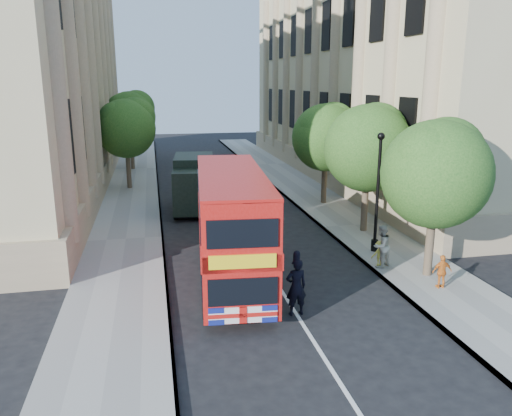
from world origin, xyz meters
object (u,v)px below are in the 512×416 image
box_van (194,185)px  police_constable (296,287)px  lamp_post (377,198)px  woman_pedestrian (381,246)px  double_decker_bus (232,223)px

box_van → police_constable: 14.27m
lamp_post → police_constable: bearing=-135.2°
woman_pedestrian → box_van: bearing=-87.8°
lamp_post → double_decker_bus: (-6.58, -1.71, -0.27)m
box_van → police_constable: (2.01, -14.11, -0.57)m
double_decker_bus → box_van: double_decker_bus is taller
double_decker_bus → police_constable: 3.86m
lamp_post → double_decker_bus: 6.80m
woman_pedestrian → police_constable: bearing=7.2°
box_van → police_constable: bearing=-76.0°
police_constable → woman_pedestrian: size_ratio=1.09×
box_van → lamp_post: bearing=-46.4°
lamp_post → box_van: 11.56m
lamp_post → double_decker_bus: size_ratio=0.58×
double_decker_bus → police_constable: size_ratio=4.68×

